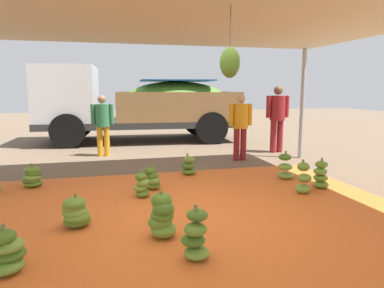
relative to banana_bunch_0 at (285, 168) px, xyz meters
The scene contains 18 objects.
ground_plane 2.85m from the banana_bunch_0, 147.27° to the left, with size 40.00×40.00×0.00m, color brown.
tarp_orange 2.81m from the banana_bunch_0, 148.47° to the right, with size 6.57×5.07×0.01m, color orange.
tent_canopy 3.73m from the banana_bunch_0, 146.91° to the right, with size 8.00×7.00×2.72m.
banana_bunch_0 is the anchor object (origin of this frame).
banana_bunch_1 4.88m from the banana_bunch_0, 149.65° to the right, with size 0.45×0.45×0.46m.
banana_bunch_2 3.96m from the banana_bunch_0, 157.66° to the right, with size 0.47×0.47×0.43m.
banana_bunch_3 0.76m from the banana_bunch_0, 68.12° to the right, with size 0.33×0.34×0.53m.
banana_bunch_4 0.94m from the banana_bunch_0, 101.19° to the right, with size 0.29×0.29×0.56m.
banana_bunch_5 2.54m from the banana_bunch_0, behind, with size 0.38×0.38×0.44m.
banana_bunch_6 1.87m from the banana_bunch_0, 155.88° to the left, with size 0.38×0.37×0.43m.
banana_bunch_7 3.60m from the banana_bunch_0, 132.72° to the right, with size 0.38×0.37×0.57m.
banana_bunch_8 4.57m from the banana_bunch_0, behind, with size 0.45×0.45×0.41m.
banana_bunch_10 3.37m from the banana_bunch_0, 142.67° to the right, with size 0.42×0.43×0.54m.
banana_bunch_11 2.80m from the banana_bunch_0, 169.65° to the right, with size 0.32×0.33×0.46m.
cargo_truck_main 6.27m from the banana_bunch_0, 111.79° to the left, with size 6.41×2.85×2.40m.
worker_0 4.71m from the banana_bunch_0, 135.64° to the left, with size 0.56×0.35×1.54m.
worker_1 3.05m from the banana_bunch_0, 65.89° to the left, with size 0.65×0.40×1.78m.
worker_2 2.04m from the banana_bunch_0, 94.69° to the left, with size 0.58×0.35×1.58m.
Camera 1 is at (-0.89, -4.38, 1.69)m, focal length 32.82 mm.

